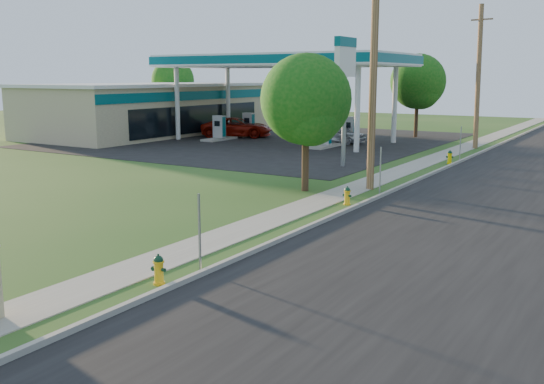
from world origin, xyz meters
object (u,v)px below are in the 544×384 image
(tree_verge, at_px, (307,103))
(hydrant_near, at_px, (159,270))
(fuel_pump_sw, at_px, (249,127))
(fuel_pump_ne, at_px, (324,137))
(car_silver, at_px, (337,133))
(price_pylon, at_px, (345,65))
(fuel_pump_se, at_px, (349,133))
(utility_pole_far, at_px, (478,77))
(tree_back, at_px, (173,82))
(fuel_pump_nw, at_px, (219,131))
(utility_pole_mid, at_px, (373,73))
(tree_lot, at_px, (419,84))
(car_red, at_px, (237,127))
(hydrant_mid, at_px, (347,196))
(hydrant_far, at_px, (450,157))

(tree_verge, xyz_separation_m, hydrant_near, (2.75, -12.19, -3.37))
(fuel_pump_sw, relative_size, tree_verge, 0.55)
(fuel_pump_ne, height_order, car_silver, fuel_pump_ne)
(fuel_pump_ne, xyz_separation_m, price_pylon, (5.00, -7.50, 4.71))
(fuel_pump_ne, relative_size, fuel_pump_se, 1.00)
(utility_pole_far, height_order, fuel_pump_sw, utility_pole_far)
(price_pylon, relative_size, tree_back, 1.03)
(fuel_pump_nw, height_order, price_pylon, price_pylon)
(fuel_pump_sw, distance_m, tree_back, 16.34)
(hydrant_near, bearing_deg, price_pylon, 103.00)
(fuel_pump_ne, distance_m, tree_back, 26.04)
(utility_pole_mid, distance_m, fuel_pump_se, 19.65)
(utility_pole_mid, distance_m, car_silver, 19.04)
(utility_pole_far, height_order, price_pylon, utility_pole_far)
(utility_pole_mid, relative_size, tree_verge, 1.69)
(hydrant_near, bearing_deg, tree_lot, 99.81)
(fuel_pump_se, bearing_deg, fuel_pump_sw, 180.00)
(fuel_pump_nw, xyz_separation_m, car_red, (-0.29, 2.76, 0.06))
(tree_verge, distance_m, hydrant_mid, 4.60)
(utility_pole_mid, bearing_deg, fuel_pump_sw, 136.48)
(utility_pole_far, relative_size, fuel_pump_se, 2.97)
(price_pylon, bearing_deg, tree_back, 146.52)
(car_silver, bearing_deg, utility_pole_mid, -143.71)
(hydrant_far, bearing_deg, price_pylon, -138.42)
(fuel_pump_sw, xyz_separation_m, car_red, (-0.29, -1.24, 0.06))
(utility_pole_mid, height_order, fuel_pump_ne, utility_pole_mid)
(price_pylon, height_order, hydrant_far, price_pylon)
(price_pylon, bearing_deg, utility_pole_far, 72.67)
(car_red, bearing_deg, hydrant_near, -172.02)
(price_pylon, bearing_deg, tree_verge, -76.50)
(fuel_pump_sw, relative_size, fuel_pump_se, 1.00)
(tree_verge, xyz_separation_m, tree_lot, (-3.70, 25.11, 0.53))
(hydrant_mid, bearing_deg, hydrant_far, 89.19)
(utility_pole_mid, relative_size, fuel_pump_sw, 3.06)
(tree_lot, bearing_deg, hydrant_mid, -76.60)
(utility_pole_far, height_order, fuel_pump_nw, utility_pole_far)
(fuel_pump_ne, xyz_separation_m, hydrant_near, (9.52, -27.06, -0.36))
(car_red, bearing_deg, hydrant_mid, -160.04)
(tree_lot, height_order, car_red, tree_lot)
(utility_pole_far, relative_size, car_red, 1.68)
(utility_pole_far, xyz_separation_m, fuel_pump_nw, (-17.90, -5.00, -4.08))
(fuel_pump_nw, xyz_separation_m, tree_back, (-14.24, 11.18, 3.54))
(fuel_pump_se, bearing_deg, fuel_pump_nw, -156.04)
(utility_pole_mid, height_order, car_red, utility_pole_mid)
(fuel_pump_sw, bearing_deg, car_silver, -6.67)
(utility_pole_far, xyz_separation_m, fuel_pump_sw, (-17.90, -1.00, -4.08))
(tree_back, bearing_deg, utility_pole_mid, -36.95)
(utility_pole_mid, xyz_separation_m, tree_verge, (-2.13, -1.87, -1.22))
(fuel_pump_ne, relative_size, hydrant_far, 4.11)
(utility_pole_far, distance_m, fuel_pump_nw, 19.03)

